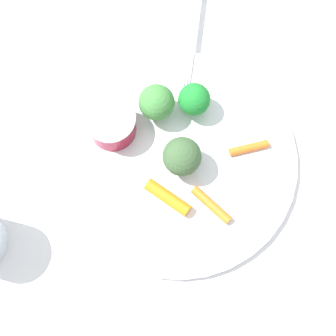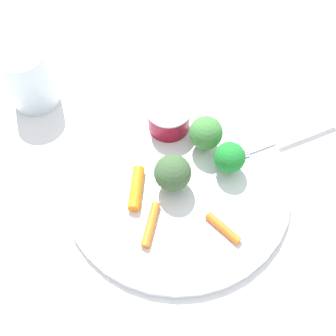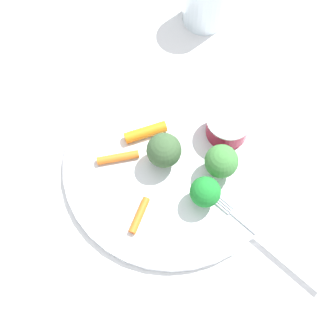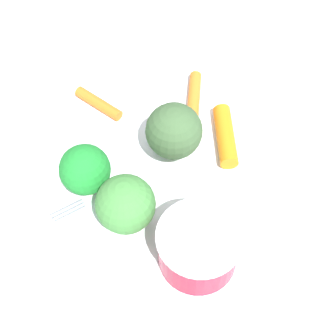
{
  "view_description": "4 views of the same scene",
  "coord_description": "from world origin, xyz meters",
  "px_view_note": "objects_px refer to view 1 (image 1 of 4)",
  "views": [
    {
      "loc": [
        0.17,
        -0.09,
        0.58
      ],
      "look_at": [
        0.01,
        -0.02,
        0.03
      ],
      "focal_mm": 51.24,
      "sensor_mm": 36.0,
      "label": 1
    },
    {
      "loc": [
        0.22,
        0.14,
        0.45
      ],
      "look_at": [
        -0.0,
        -0.02,
        0.02
      ],
      "focal_mm": 41.58,
      "sensor_mm": 36.0,
      "label": 2
    },
    {
      "loc": [
        -0.05,
        0.26,
        0.61
      ],
      "look_at": [
        0.0,
        0.02,
        0.02
      ],
      "focal_mm": 50.51,
      "sensor_mm": 36.0,
      "label": 3
    },
    {
      "loc": [
        -0.21,
        -0.11,
        0.36
      ],
      "look_at": [
        -0.01,
        -0.01,
        0.02
      ],
      "focal_mm": 52.7,
      "sensor_mm": 36.0,
      "label": 4
    }
  ],
  "objects_px": {
    "plate": "(178,159)",
    "carrot_stick_0": "(249,148)",
    "fork": "(193,43)",
    "broccoli_floret_0": "(154,104)",
    "carrot_stick_1": "(168,197)",
    "carrot_stick_2": "(211,205)",
    "broccoli_floret_2": "(179,158)",
    "sauce_cup": "(112,124)",
    "broccoli_floret_1": "(194,100)"
  },
  "relations": [
    {
      "from": "broccoli_floret_0",
      "to": "carrot_stick_2",
      "type": "bearing_deg",
      "value": 6.25
    },
    {
      "from": "sauce_cup",
      "to": "carrot_stick_0",
      "type": "bearing_deg",
      "value": 57.76
    },
    {
      "from": "plate",
      "to": "carrot_stick_0",
      "type": "bearing_deg",
      "value": 73.42
    },
    {
      "from": "plate",
      "to": "broccoli_floret_0",
      "type": "xyz_separation_m",
      "value": [
        -0.07,
        -0.0,
        0.04
      ]
    },
    {
      "from": "sauce_cup",
      "to": "carrot_stick_2",
      "type": "relative_size",
      "value": 1.07
    },
    {
      "from": "carrot_stick_0",
      "to": "carrot_stick_1",
      "type": "height_order",
      "value": "carrot_stick_1"
    },
    {
      "from": "broccoli_floret_1",
      "to": "carrot_stick_1",
      "type": "xyz_separation_m",
      "value": [
        0.1,
        -0.08,
        -0.02
      ]
    },
    {
      "from": "plate",
      "to": "broccoli_floret_1",
      "type": "xyz_separation_m",
      "value": [
        -0.05,
        0.04,
        0.03
      ]
    },
    {
      "from": "broccoli_floret_0",
      "to": "fork",
      "type": "distance_m",
      "value": 0.12
    },
    {
      "from": "plate",
      "to": "carrot_stick_0",
      "type": "relative_size",
      "value": 6.0
    },
    {
      "from": "broccoli_floret_2",
      "to": "carrot_stick_2",
      "type": "height_order",
      "value": "broccoli_floret_2"
    },
    {
      "from": "sauce_cup",
      "to": "broccoli_floret_0",
      "type": "bearing_deg",
      "value": 89.53
    },
    {
      "from": "sauce_cup",
      "to": "fork",
      "type": "bearing_deg",
      "value": 116.85
    },
    {
      "from": "carrot_stick_1",
      "to": "sauce_cup",
      "type": "bearing_deg",
      "value": -166.05
    },
    {
      "from": "broccoli_floret_2",
      "to": "plate",
      "type": "bearing_deg",
      "value": 157.79
    },
    {
      "from": "broccoli_floret_1",
      "to": "sauce_cup",
      "type": "bearing_deg",
      "value": -97.47
    },
    {
      "from": "broccoli_floret_1",
      "to": "fork",
      "type": "bearing_deg",
      "value": 155.78
    },
    {
      "from": "carrot_stick_0",
      "to": "sauce_cup",
      "type": "bearing_deg",
      "value": -122.24
    },
    {
      "from": "broccoli_floret_1",
      "to": "carrot_stick_2",
      "type": "distance_m",
      "value": 0.13
    },
    {
      "from": "broccoli_floret_0",
      "to": "carrot_stick_1",
      "type": "distance_m",
      "value": 0.12
    },
    {
      "from": "broccoli_floret_1",
      "to": "carrot_stick_2",
      "type": "height_order",
      "value": "broccoli_floret_1"
    },
    {
      "from": "sauce_cup",
      "to": "broccoli_floret_2",
      "type": "bearing_deg",
      "value": 36.09
    },
    {
      "from": "broccoli_floret_2",
      "to": "carrot_stick_0",
      "type": "relative_size",
      "value": 1.11
    },
    {
      "from": "broccoli_floret_1",
      "to": "broccoli_floret_2",
      "type": "relative_size",
      "value": 0.87
    },
    {
      "from": "broccoli_floret_2",
      "to": "carrot_stick_0",
      "type": "distance_m",
      "value": 0.09
    },
    {
      "from": "plate",
      "to": "sauce_cup",
      "type": "distance_m",
      "value": 0.09
    },
    {
      "from": "broccoli_floret_0",
      "to": "broccoli_floret_2",
      "type": "bearing_deg",
      "value": -0.38
    },
    {
      "from": "broccoli_floret_0",
      "to": "broccoli_floret_2",
      "type": "distance_m",
      "value": 0.08
    },
    {
      "from": "carrot_stick_2",
      "to": "fork",
      "type": "xyz_separation_m",
      "value": [
        -0.21,
        0.07,
        -0.0
      ]
    },
    {
      "from": "broccoli_floret_1",
      "to": "carrot_stick_1",
      "type": "relative_size",
      "value": 0.81
    },
    {
      "from": "broccoli_floret_0",
      "to": "broccoli_floret_1",
      "type": "bearing_deg",
      "value": 74.66
    },
    {
      "from": "carrot_stick_0",
      "to": "carrot_stick_1",
      "type": "distance_m",
      "value": 0.12
    },
    {
      "from": "broccoli_floret_2",
      "to": "fork",
      "type": "bearing_deg",
      "value": 149.57
    },
    {
      "from": "carrot_stick_0",
      "to": "plate",
      "type": "bearing_deg",
      "value": -106.58
    },
    {
      "from": "plate",
      "to": "broccoli_floret_2",
      "type": "height_order",
      "value": "broccoli_floret_2"
    },
    {
      "from": "sauce_cup",
      "to": "broccoli_floret_1",
      "type": "height_order",
      "value": "broccoli_floret_1"
    },
    {
      "from": "carrot_stick_2",
      "to": "fork",
      "type": "distance_m",
      "value": 0.22
    },
    {
      "from": "broccoli_floret_1",
      "to": "carrot_stick_1",
      "type": "distance_m",
      "value": 0.13
    },
    {
      "from": "carrot_stick_0",
      "to": "carrot_stick_1",
      "type": "bearing_deg",
      "value": -81.16
    },
    {
      "from": "sauce_cup",
      "to": "broccoli_floret_2",
      "type": "distance_m",
      "value": 0.1
    },
    {
      "from": "sauce_cup",
      "to": "carrot_stick_0",
      "type": "distance_m",
      "value": 0.17
    },
    {
      "from": "sauce_cup",
      "to": "broccoli_floret_0",
      "type": "relative_size",
      "value": 1.15
    },
    {
      "from": "plate",
      "to": "broccoli_floret_0",
      "type": "distance_m",
      "value": 0.08
    },
    {
      "from": "plate",
      "to": "fork",
      "type": "distance_m",
      "value": 0.16
    },
    {
      "from": "carrot_stick_0",
      "to": "carrot_stick_1",
      "type": "relative_size",
      "value": 0.83
    },
    {
      "from": "broccoli_floret_1",
      "to": "fork",
      "type": "height_order",
      "value": "broccoli_floret_1"
    },
    {
      "from": "carrot_stick_0",
      "to": "carrot_stick_2",
      "type": "bearing_deg",
      "value": -57.49
    },
    {
      "from": "broccoli_floret_0",
      "to": "carrot_stick_2",
      "type": "relative_size",
      "value": 0.94
    },
    {
      "from": "plate",
      "to": "broccoli_floret_1",
      "type": "relative_size",
      "value": 6.2
    },
    {
      "from": "broccoli_floret_2",
      "to": "carrot_stick_1",
      "type": "height_order",
      "value": "broccoli_floret_2"
    }
  ]
}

